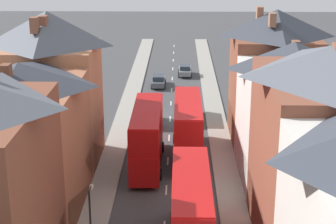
{
  "coord_description": "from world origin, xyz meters",
  "views": [
    {
      "loc": [
        0.99,
        -17.22,
        19.94
      ],
      "look_at": [
        -0.16,
        38.55,
        1.94
      ],
      "focal_mm": 60.0,
      "sensor_mm": 36.0,
      "label": 1
    }
  ],
  "objects_px": {
    "double_decker_bus_mid_street": "(147,136)",
    "delivery_van": "(186,107)",
    "car_near_silver": "(185,70)",
    "street_lamp": "(91,224)",
    "double_decker_bus_far_approaching": "(188,128)",
    "car_parked_left_a": "(153,116)",
    "double_decker_bus_lead": "(191,213)",
    "car_near_blue": "(158,81)"
  },
  "relations": [
    {
      "from": "double_decker_bus_mid_street",
      "to": "delivery_van",
      "type": "bearing_deg",
      "value": 75.0
    },
    {
      "from": "car_near_silver",
      "to": "street_lamp",
      "type": "height_order",
      "value": "street_lamp"
    },
    {
      "from": "double_decker_bus_far_approaching",
      "to": "car_near_silver",
      "type": "relative_size",
      "value": 2.63
    },
    {
      "from": "car_parked_left_a",
      "to": "delivery_van",
      "type": "distance_m",
      "value": 4.16
    },
    {
      "from": "street_lamp",
      "to": "car_near_silver",
      "type": "bearing_deg",
      "value": 83.0
    },
    {
      "from": "double_decker_bus_mid_street",
      "to": "car_parked_left_a",
      "type": "bearing_deg",
      "value": 89.95
    },
    {
      "from": "double_decker_bus_lead",
      "to": "street_lamp",
      "type": "distance_m",
      "value": 6.49
    },
    {
      "from": "double_decker_bus_far_approaching",
      "to": "car_near_blue",
      "type": "relative_size",
      "value": 2.36
    },
    {
      "from": "car_near_blue",
      "to": "car_near_silver",
      "type": "xyz_separation_m",
      "value": [
        3.6,
        6.02,
        -0.01
      ]
    },
    {
      "from": "car_parked_left_a",
      "to": "delivery_van",
      "type": "bearing_deg",
      "value": 29.33
    },
    {
      "from": "double_decker_bus_lead",
      "to": "street_lamp",
      "type": "height_order",
      "value": "street_lamp"
    },
    {
      "from": "car_near_silver",
      "to": "delivery_van",
      "type": "xyz_separation_m",
      "value": [
        0.0,
        -19.47,
        0.54
      ]
    },
    {
      "from": "double_decker_bus_lead",
      "to": "street_lamp",
      "type": "bearing_deg",
      "value": -158.84
    },
    {
      "from": "double_decker_bus_lead",
      "to": "double_decker_bus_far_approaching",
      "type": "xyz_separation_m",
      "value": [
        0.0,
        16.3,
        0.0
      ]
    },
    {
      "from": "street_lamp",
      "to": "double_decker_bus_mid_street",
      "type": "bearing_deg",
      "value": 81.49
    },
    {
      "from": "double_decker_bus_mid_street",
      "to": "double_decker_bus_far_approaching",
      "type": "bearing_deg",
      "value": 32.95
    },
    {
      "from": "car_near_silver",
      "to": "street_lamp",
      "type": "bearing_deg",
      "value": -97.0
    },
    {
      "from": "double_decker_bus_far_approaching",
      "to": "double_decker_bus_lead",
      "type": "bearing_deg",
      "value": -90.0
    },
    {
      "from": "car_near_blue",
      "to": "double_decker_bus_lead",
      "type": "bearing_deg",
      "value": -84.98
    },
    {
      "from": "double_decker_bus_far_approaching",
      "to": "car_parked_left_a",
      "type": "height_order",
      "value": "double_decker_bus_far_approaching"
    },
    {
      "from": "car_near_silver",
      "to": "delivery_van",
      "type": "bearing_deg",
      "value": -90.0
    },
    {
      "from": "delivery_van",
      "to": "car_near_blue",
      "type": "bearing_deg",
      "value": 104.98
    },
    {
      "from": "car_near_blue",
      "to": "delivery_van",
      "type": "height_order",
      "value": "delivery_van"
    },
    {
      "from": "double_decker_bus_far_approaching",
      "to": "car_parked_left_a",
      "type": "distance_m",
      "value": 9.99
    },
    {
      "from": "car_near_blue",
      "to": "car_near_silver",
      "type": "relative_size",
      "value": 1.11
    },
    {
      "from": "car_parked_left_a",
      "to": "car_near_blue",
      "type": "bearing_deg",
      "value": 90.0
    },
    {
      "from": "car_near_blue",
      "to": "delivery_van",
      "type": "bearing_deg",
      "value": -75.02
    },
    {
      "from": "car_near_blue",
      "to": "car_parked_left_a",
      "type": "bearing_deg",
      "value": -90.0
    },
    {
      "from": "double_decker_bus_far_approaching",
      "to": "car_near_silver",
      "type": "height_order",
      "value": "double_decker_bus_far_approaching"
    },
    {
      "from": "double_decker_bus_lead",
      "to": "car_near_blue",
      "type": "bearing_deg",
      "value": 95.02
    },
    {
      "from": "double_decker_bus_mid_street",
      "to": "street_lamp",
      "type": "relative_size",
      "value": 1.96
    },
    {
      "from": "car_near_blue",
      "to": "car_near_silver",
      "type": "distance_m",
      "value": 7.01
    },
    {
      "from": "delivery_van",
      "to": "double_decker_bus_lead",
      "type": "bearing_deg",
      "value": -90.02
    },
    {
      "from": "car_near_blue",
      "to": "street_lamp",
      "type": "distance_m",
      "value": 43.36
    },
    {
      "from": "car_near_blue",
      "to": "street_lamp",
      "type": "bearing_deg",
      "value": -93.24
    },
    {
      "from": "car_near_silver",
      "to": "car_near_blue",
      "type": "bearing_deg",
      "value": -120.88
    },
    {
      "from": "double_decker_bus_far_approaching",
      "to": "car_parked_left_a",
      "type": "xyz_separation_m",
      "value": [
        -3.59,
        9.11,
        -1.96
      ]
    },
    {
      "from": "car_near_silver",
      "to": "double_decker_bus_lead",
      "type": "bearing_deg",
      "value": -90.01
    },
    {
      "from": "double_decker_bus_mid_street",
      "to": "street_lamp",
      "type": "bearing_deg",
      "value": -98.51
    },
    {
      "from": "double_decker_bus_lead",
      "to": "delivery_van",
      "type": "distance_m",
      "value": 27.48
    },
    {
      "from": "street_lamp",
      "to": "car_parked_left_a",
      "type": "bearing_deg",
      "value": 84.95
    },
    {
      "from": "double_decker_bus_lead",
      "to": "car_near_blue",
      "type": "distance_m",
      "value": 41.09
    }
  ]
}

